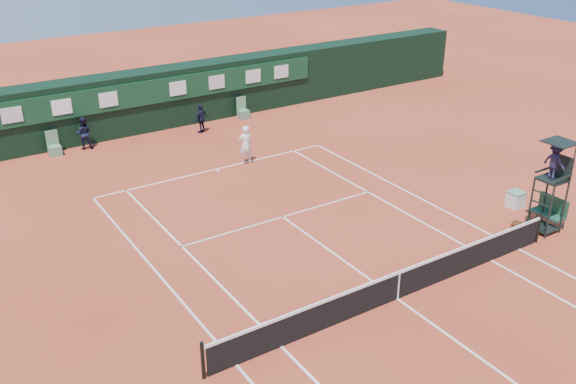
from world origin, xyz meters
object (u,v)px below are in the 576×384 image
object	(u,v)px
tennis_net	(398,285)
cooler	(515,199)
player	(246,145)
umpire_chair	(554,168)
player_bench	(550,210)

from	to	relation	value
tennis_net	cooler	bearing A→B (deg)	15.73
cooler	player	bearing A→B (deg)	124.65
tennis_net	umpire_chair	bearing A→B (deg)	3.06
cooler	player	xyz separation A→B (m)	(-6.57, 9.51, 0.57)
tennis_net	player	bearing A→B (deg)	82.97
umpire_chair	player_bench	distance (m)	1.97
tennis_net	cooler	xyz separation A→B (m)	(8.03, 2.26, -0.18)
cooler	umpire_chair	bearing A→B (deg)	-112.33
player_bench	player	world-z (taller)	player
umpire_chair	cooler	size ratio (longest dim) A/B	5.30
umpire_chair	player_bench	world-z (taller)	umpire_chair
tennis_net	umpire_chair	size ratio (longest dim) A/B	3.77
tennis_net	player	world-z (taller)	player
tennis_net	player_bench	size ratio (longest dim) A/B	10.75
umpire_chair	player_bench	xyz separation A→B (m)	(0.60, 0.23, -1.86)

